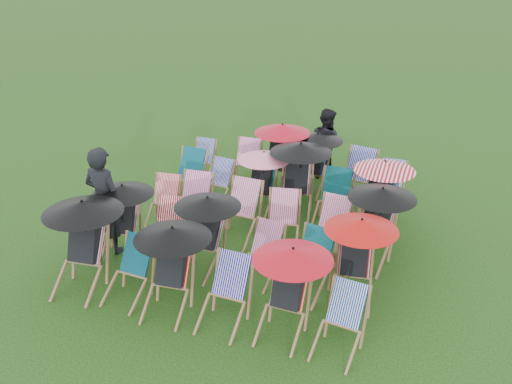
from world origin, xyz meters
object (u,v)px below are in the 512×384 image
(person_left, at_px, (104,201))
(deckchair_0, at_px, (81,244))
(person_rear, at_px, (326,144))
(deckchair_5, at_px, (340,324))
(deckchair_29, at_px, (390,185))

(person_left, bearing_deg, deckchair_0, 109.01)
(person_rear, bearing_deg, deckchair_0, 93.59)
(deckchair_0, distance_m, person_left, 1.12)
(person_rear, bearing_deg, deckchair_5, 134.08)
(deckchair_5, relative_size, person_rear, 0.55)
(deckchair_29, xyz_separation_m, person_left, (-4.33, -3.51, 0.54))
(person_left, bearing_deg, deckchair_29, -136.04)
(person_rear, bearing_deg, deckchair_29, -179.83)
(deckchair_29, bearing_deg, person_left, -138.65)
(person_left, bearing_deg, deckchair_5, 169.52)
(deckchair_0, xyz_separation_m, person_left, (-0.27, 1.07, 0.20))
(deckchair_5, distance_m, person_rear, 5.76)
(deckchair_0, relative_size, person_left, 0.75)
(deckchair_29, distance_m, person_left, 5.60)
(deckchair_29, bearing_deg, deckchair_5, -87.71)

